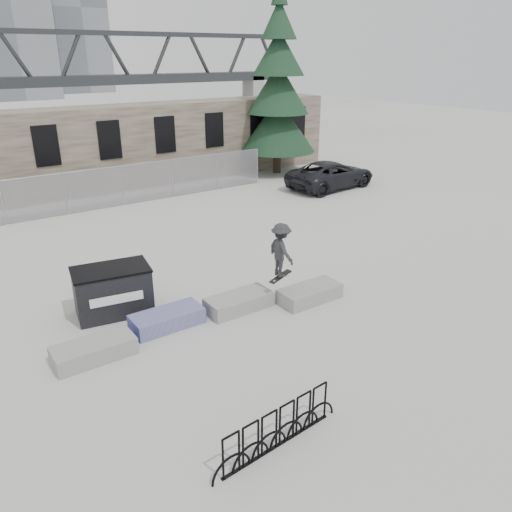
# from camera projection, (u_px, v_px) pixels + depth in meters

# --- Properties ---
(ground) EXTENTS (120.00, 120.00, 0.00)m
(ground) POSITION_uv_depth(u_px,v_px,m) (193.00, 321.00, 14.30)
(ground) COLOR beige
(ground) RESTS_ON ground
(stone_wall) EXTENTS (36.00, 2.58, 4.50)m
(stone_wall) POSITION_uv_depth(u_px,v_px,m) (42.00, 155.00, 25.79)
(stone_wall) COLOR brown
(stone_wall) RESTS_ON ground
(chainlink_fence) EXTENTS (22.06, 0.06, 2.02)m
(chainlink_fence) POSITION_uv_depth(u_px,v_px,m) (66.00, 193.00, 23.41)
(chainlink_fence) COLOR gray
(chainlink_fence) RESTS_ON ground
(planter_far_left) EXTENTS (2.00, 0.90, 0.45)m
(planter_far_left) POSITION_uv_depth(u_px,v_px,m) (94.00, 350.00, 12.48)
(planter_far_left) COLOR gray
(planter_far_left) RESTS_ON ground
(planter_center_left) EXTENTS (2.00, 0.90, 0.45)m
(planter_center_left) POSITION_uv_depth(u_px,v_px,m) (167.00, 318.00, 13.95)
(planter_center_left) COLOR #303090
(planter_center_left) RESTS_ON ground
(planter_center_right) EXTENTS (2.00, 0.90, 0.45)m
(planter_center_right) POSITION_uv_depth(u_px,v_px,m) (239.00, 302.00, 14.90)
(planter_center_right) COLOR gray
(planter_center_right) RESTS_ON ground
(planter_offset) EXTENTS (2.00, 0.90, 0.45)m
(planter_offset) POSITION_uv_depth(u_px,v_px,m) (310.00, 293.00, 15.44)
(planter_offset) COLOR gray
(planter_offset) RESTS_ON ground
(dumpster) EXTENTS (2.35, 1.67, 1.42)m
(dumpster) POSITION_uv_depth(u_px,v_px,m) (113.00, 291.00, 14.51)
(dumpster) COLOR black
(dumpster) RESTS_ON ground
(bike_rack) EXTENTS (3.13, 0.29, 0.90)m
(bike_rack) POSITION_uv_depth(u_px,v_px,m) (278.00, 428.00, 9.59)
(bike_rack) COLOR black
(bike_rack) RESTS_ON ground
(spruce_tree) EXTENTS (4.72, 4.72, 11.50)m
(spruce_tree) POSITION_uv_depth(u_px,v_px,m) (278.00, 95.00, 30.39)
(spruce_tree) COLOR #38281E
(spruce_tree) RESTS_ON ground
(truss_bridge) EXTENTS (70.00, 3.00, 9.80)m
(truss_bridge) POSITION_uv_depth(u_px,v_px,m) (48.00, 80.00, 59.84)
(truss_bridge) COLOR #2D3033
(truss_bridge) RESTS_ON ground
(suv) EXTENTS (5.65, 2.94, 1.52)m
(suv) POSITION_uv_depth(u_px,v_px,m) (331.00, 174.00, 28.27)
(suv) COLOR black
(suv) RESTS_ON ground
(skateboarder) EXTENTS (0.81, 1.09, 1.78)m
(skateboarder) POSITION_uv_depth(u_px,v_px,m) (281.00, 250.00, 14.62)
(skateboarder) COLOR #2A2B2D
(skateboarder) RESTS_ON ground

